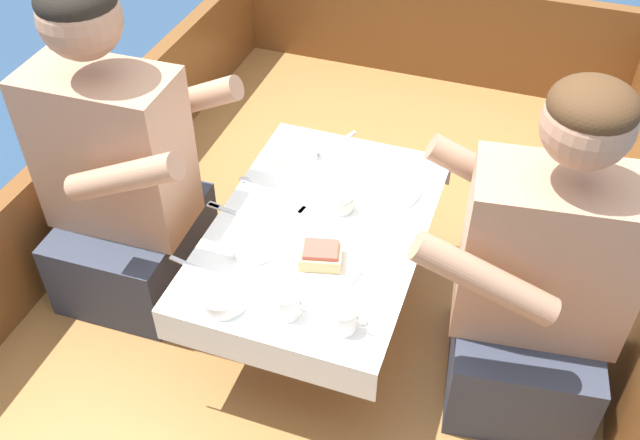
# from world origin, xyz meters

# --- Properties ---
(ground_plane) EXTENTS (60.00, 60.00, 0.00)m
(ground_plane) POSITION_xyz_m (0.00, 0.00, 0.00)
(ground_plane) COLOR navy
(boat_deck) EXTENTS (1.80, 3.10, 0.35)m
(boat_deck) POSITION_xyz_m (0.00, 0.00, 0.18)
(boat_deck) COLOR #9E6B38
(boat_deck) RESTS_ON ground_plane
(gunwale_port) EXTENTS (0.06, 3.10, 0.38)m
(gunwale_port) POSITION_xyz_m (-0.87, 0.00, 0.54)
(gunwale_port) COLOR brown
(gunwale_port) RESTS_ON boat_deck
(gunwale_starboard) EXTENTS (0.06, 3.10, 0.38)m
(gunwale_starboard) POSITION_xyz_m (0.87, 0.00, 0.54)
(gunwale_starboard) COLOR brown
(gunwale_starboard) RESTS_ON boat_deck
(bow_coaming) EXTENTS (1.68, 0.06, 0.43)m
(bow_coaming) POSITION_xyz_m (0.00, 1.52, 0.57)
(bow_coaming) COLOR brown
(bow_coaming) RESTS_ON boat_deck
(cockpit_table) EXTENTS (0.56, 0.84, 0.36)m
(cockpit_table) POSITION_xyz_m (0.00, 0.03, 0.67)
(cockpit_table) COLOR #B2B2B7
(cockpit_table) RESTS_ON boat_deck
(person_port) EXTENTS (0.53, 0.45, 0.99)m
(person_port) POSITION_xyz_m (-0.58, -0.02, 0.75)
(person_port) COLOR #333847
(person_port) RESTS_ON boat_deck
(person_starboard) EXTENTS (0.56, 0.50, 0.95)m
(person_starboard) POSITION_xyz_m (0.58, -0.02, 0.72)
(person_starboard) COLOR #333847
(person_starboard) RESTS_ON boat_deck
(plate_sandwich) EXTENTS (0.21, 0.21, 0.01)m
(plate_sandwich) POSITION_xyz_m (0.05, -0.11, 0.71)
(plate_sandwich) COLOR white
(plate_sandwich) RESTS_ON cockpit_table
(plate_bread) EXTENTS (0.21, 0.21, 0.01)m
(plate_bread) POSITION_xyz_m (0.12, 0.24, 0.71)
(plate_bread) COLOR white
(plate_bread) RESTS_ON cockpit_table
(sandwich) EXTENTS (0.12, 0.11, 0.05)m
(sandwich) POSITION_xyz_m (0.05, -0.11, 0.74)
(sandwich) COLOR tan
(sandwich) RESTS_ON plate_sandwich
(bowl_port_near) EXTENTS (0.12, 0.12, 0.04)m
(bowl_port_near) POSITION_xyz_m (-0.13, -0.31, 0.73)
(bowl_port_near) COLOR white
(bowl_port_near) RESTS_ON cockpit_table
(bowl_starboard_near) EXTENTS (0.11, 0.11, 0.04)m
(bowl_starboard_near) POSITION_xyz_m (-0.13, -0.12, 0.73)
(bowl_starboard_near) COLOR white
(bowl_starboard_near) RESTS_ON cockpit_table
(bowl_center_far) EXTENTS (0.15, 0.15, 0.04)m
(bowl_center_far) POSITION_xyz_m (-0.18, 0.29, 0.73)
(bowl_center_far) COLOR white
(bowl_center_far) RESTS_ON cockpit_table
(bowl_port_far) EXTENTS (0.14, 0.14, 0.04)m
(bowl_port_far) POSITION_xyz_m (-0.07, 0.18, 0.73)
(bowl_port_far) COLOR white
(bowl_port_far) RESTS_ON cockpit_table
(coffee_cup_port) EXTENTS (0.10, 0.07, 0.07)m
(coffee_cup_port) POSITION_xyz_m (0.03, -0.29, 0.74)
(coffee_cup_port) COLOR white
(coffee_cup_port) RESTS_ON cockpit_table
(coffee_cup_starboard) EXTENTS (0.09, 0.07, 0.06)m
(coffee_cup_starboard) POSITION_xyz_m (0.17, -0.29, 0.74)
(coffee_cup_starboard) COLOR white
(coffee_cup_starboard) RESTS_ON cockpit_table
(tin_can) EXTENTS (0.07, 0.07, 0.05)m
(tin_can) POSITION_xyz_m (0.04, 0.11, 0.73)
(tin_can) COLOR silver
(tin_can) RESTS_ON cockpit_table
(utensil_spoon_port) EXTENTS (0.16, 0.08, 0.01)m
(utensil_spoon_port) POSITION_xyz_m (0.10, 0.41, 0.71)
(utensil_spoon_port) COLOR silver
(utensil_spoon_port) RESTS_ON cockpit_table
(utensil_fork_port) EXTENTS (0.17, 0.04, 0.00)m
(utensil_fork_port) POSITION_xyz_m (-0.26, 0.00, 0.71)
(utensil_fork_port) COLOR silver
(utensil_fork_port) RESTS_ON cockpit_table
(utensil_spoon_center) EXTENTS (0.16, 0.07, 0.01)m
(utensil_spoon_center) POSITION_xyz_m (-0.23, 0.13, 0.71)
(utensil_spoon_center) COLOR silver
(utensil_spoon_center) RESTS_ON cockpit_table
(utensil_knife_starboard) EXTENTS (0.17, 0.04, 0.00)m
(utensil_knife_starboard) POSITION_xyz_m (-0.24, -0.23, 0.71)
(utensil_knife_starboard) COLOR silver
(utensil_knife_starboard) RESTS_ON cockpit_table
(utensil_knife_port) EXTENTS (0.08, 0.16, 0.00)m
(utensil_knife_port) POSITION_xyz_m (-0.07, 0.40, 0.71)
(utensil_knife_port) COLOR silver
(utensil_knife_port) RESTS_ON cockpit_table
(utensil_fork_starboard) EXTENTS (0.05, 0.17, 0.00)m
(utensil_fork_starboard) POSITION_xyz_m (-0.08, 0.02, 0.71)
(utensil_fork_starboard) COLOR silver
(utensil_fork_starboard) RESTS_ON cockpit_table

